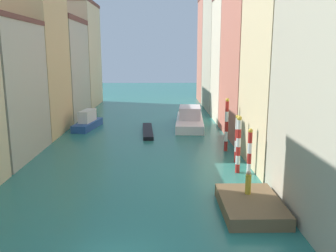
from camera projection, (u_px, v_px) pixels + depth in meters
name	position (u px, v px, depth m)	size (l,w,h in m)	color
ground_plane	(142.00, 139.00, 39.64)	(154.00, 154.00, 0.00)	#28756B
building_left_3	(29.00, 57.00, 40.89)	(7.17, 9.61, 18.18)	#DBB77A
building_left_4	(57.00, 68.00, 52.01)	(7.17, 11.91, 14.54)	#BCB299
building_left_5	(76.00, 55.00, 63.54)	(7.17, 11.99, 18.36)	beige
building_right_1	(295.00, 62.00, 29.05)	(7.17, 9.71, 17.51)	beige
building_right_2	(259.00, 59.00, 39.59)	(7.17, 11.66, 17.73)	#C6705B
building_right_3	(240.00, 58.00, 49.41)	(7.17, 8.47, 17.63)	beige
building_right_4	(227.00, 48.00, 59.13)	(7.17, 11.97, 20.72)	#BCB299
building_right_5	(217.00, 50.00, 69.54)	(7.17, 9.10, 20.11)	#C6705B
waterfront_dock	(251.00, 205.00, 21.54)	(3.58, 5.34, 0.78)	brown
person_on_dock	(248.00, 183.00, 22.17)	(0.36, 0.36, 1.52)	gold
mooring_pole_0	(249.00, 156.00, 25.78)	(0.34, 0.34, 4.19)	red
mooring_pole_1	(238.00, 144.00, 28.14)	(0.40, 0.40, 4.67)	red
mooring_pole_2	(236.00, 138.00, 30.85)	(0.30, 0.30, 4.26)	red
mooring_pole_3	(227.00, 124.00, 34.43)	(0.37, 0.37, 5.26)	red
vaporetto_white	(190.00, 119.00, 46.74)	(4.24, 11.27, 2.61)	white
gondola_black	(148.00, 131.00, 42.82)	(1.61, 8.11, 0.44)	black
motorboat_0	(88.00, 122.00, 45.24)	(2.93, 6.64, 2.37)	#234C93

